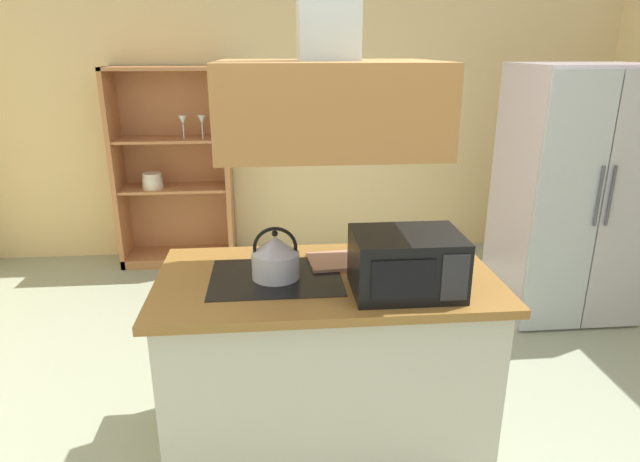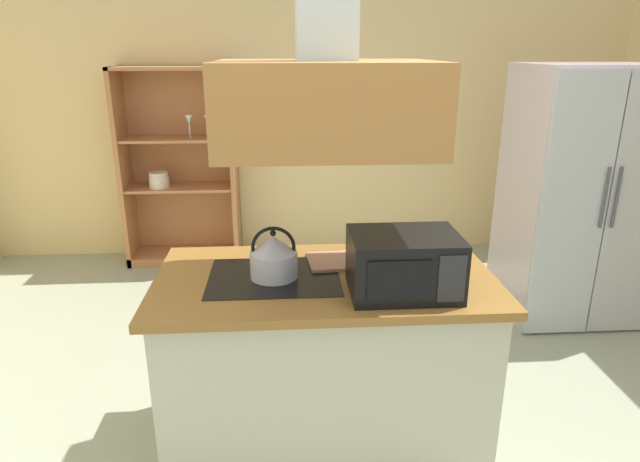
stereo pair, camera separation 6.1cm
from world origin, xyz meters
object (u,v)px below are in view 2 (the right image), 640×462
Objects in this scene: refrigerator at (577,196)px; dish_cabinet at (181,178)px; kettle at (274,256)px; cutting_board at (343,261)px; microwave at (404,264)px.

dish_cabinet is at bearing 156.91° from refrigerator.
cutting_board is (0.33, 0.16, -0.09)m from kettle.
refrigerator is 3.92× the size of microwave.
microwave is at bearing -19.02° from kettle.
dish_cabinet is 3.80× the size of microwave.
cutting_board is (-1.80, -1.14, 0.01)m from refrigerator.
kettle is 0.59m from microwave.
refrigerator is 1.03× the size of dish_cabinet.
microwave is (0.22, -0.35, 0.12)m from cutting_board.
refrigerator is at bearing 43.32° from microwave.
kettle is 0.71× the size of cutting_board.
dish_cabinet is (-3.02, 1.29, -0.13)m from refrigerator.
kettle is 0.38m from cutting_board.
cutting_board is 0.74× the size of microwave.
dish_cabinet is at bearing 116.64° from cutting_board.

